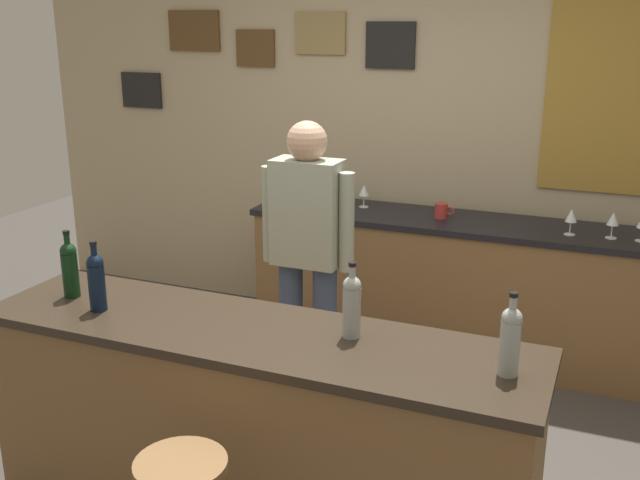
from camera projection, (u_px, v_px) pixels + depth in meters
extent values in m
plane|color=#423D38|center=(295.00, 473.00, 3.54)|extent=(10.00, 10.00, 0.00)
cube|color=tan|center=(418.00, 129.00, 4.93)|extent=(6.00, 0.06, 2.80)
cube|color=black|center=(142.00, 90.00, 5.65)|extent=(0.35, 0.02, 0.27)
cube|color=brown|center=(194.00, 31.00, 5.33)|extent=(0.42, 0.02, 0.29)
cube|color=brown|center=(255.00, 48.00, 5.18)|extent=(0.30, 0.02, 0.26)
cube|color=#997F4C|center=(320.00, 33.00, 4.97)|extent=(0.36, 0.02, 0.28)
cube|color=black|center=(390.00, 45.00, 4.80)|extent=(0.34, 0.02, 0.30)
cube|color=#A87F33|center=(630.00, 65.00, 4.29)|extent=(0.93, 0.02, 1.54)
cube|color=brown|center=(255.00, 435.00, 3.06)|extent=(2.29, 0.57, 0.88)
cube|color=#2D2319|center=(252.00, 334.00, 2.93)|extent=(2.33, 0.60, 0.04)
cube|color=brown|center=(457.00, 290.00, 4.72)|extent=(2.65, 0.53, 0.86)
cube|color=black|center=(461.00, 223.00, 4.59)|extent=(2.70, 0.56, 0.04)
cylinder|color=#384766|center=(325.00, 340.00, 3.99)|extent=(0.13, 0.13, 0.86)
cylinder|color=#384766|center=(291.00, 334.00, 4.06)|extent=(0.13, 0.13, 0.86)
cube|color=#9EA38E|center=(307.00, 213.00, 3.82)|extent=(0.36, 0.20, 0.56)
sphere|color=tan|center=(307.00, 141.00, 3.71)|extent=(0.21, 0.21, 0.21)
cylinder|color=#9EA38E|center=(347.00, 222.00, 3.74)|extent=(0.08, 0.08, 0.52)
cylinder|color=#9EA38E|center=(270.00, 214.00, 3.91)|extent=(0.08, 0.08, 0.52)
cylinder|color=brown|center=(181.00, 466.00, 2.47)|extent=(0.32, 0.32, 0.03)
cylinder|color=black|center=(71.00, 275.00, 3.24)|extent=(0.07, 0.07, 0.20)
sphere|color=black|center=(68.00, 251.00, 3.21)|extent=(0.07, 0.07, 0.07)
cylinder|color=black|center=(67.00, 244.00, 3.20)|extent=(0.03, 0.03, 0.09)
cylinder|color=black|center=(66.00, 232.00, 3.18)|extent=(0.03, 0.03, 0.02)
cylinder|color=black|center=(97.00, 288.00, 3.09)|extent=(0.07, 0.07, 0.20)
sphere|color=black|center=(95.00, 263.00, 3.06)|extent=(0.07, 0.07, 0.07)
cylinder|color=black|center=(94.00, 255.00, 3.05)|extent=(0.03, 0.03, 0.09)
cylinder|color=black|center=(93.00, 243.00, 3.03)|extent=(0.03, 0.03, 0.02)
cylinder|color=#999E99|center=(352.00, 313.00, 2.83)|extent=(0.07, 0.07, 0.20)
sphere|color=#999E99|center=(352.00, 285.00, 2.79)|extent=(0.07, 0.07, 0.07)
cylinder|color=#999E99|center=(352.00, 277.00, 2.79)|extent=(0.03, 0.03, 0.09)
cylinder|color=black|center=(352.00, 264.00, 2.77)|extent=(0.03, 0.03, 0.02)
cylinder|color=#999E99|center=(509.00, 348.00, 2.52)|extent=(0.07, 0.07, 0.20)
sphere|color=#999E99|center=(512.00, 318.00, 2.49)|extent=(0.07, 0.07, 0.07)
cylinder|color=#999E99|center=(513.00, 309.00, 2.48)|extent=(0.03, 0.03, 0.09)
cylinder|color=black|center=(514.00, 295.00, 2.46)|extent=(0.03, 0.03, 0.02)
cylinder|color=silver|center=(364.00, 207.00, 4.90)|extent=(0.06, 0.06, 0.00)
cylinder|color=silver|center=(364.00, 201.00, 4.89)|extent=(0.01, 0.01, 0.07)
cone|color=silver|center=(364.00, 190.00, 4.87)|extent=(0.07, 0.07, 0.08)
cylinder|color=silver|center=(569.00, 234.00, 4.27)|extent=(0.06, 0.06, 0.00)
cylinder|color=silver|center=(570.00, 228.00, 4.26)|extent=(0.01, 0.01, 0.07)
cone|color=silver|center=(571.00, 215.00, 4.24)|extent=(0.07, 0.07, 0.08)
cylinder|color=silver|center=(611.00, 238.00, 4.20)|extent=(0.06, 0.06, 0.00)
cylinder|color=silver|center=(612.00, 231.00, 4.19)|extent=(0.01, 0.01, 0.07)
cone|color=silver|center=(613.00, 219.00, 4.17)|extent=(0.07, 0.07, 0.08)
cylinder|color=#B2332D|center=(441.00, 211.00, 4.62)|extent=(0.08, 0.08, 0.09)
torus|color=#B2332D|center=(450.00, 211.00, 4.60)|extent=(0.06, 0.01, 0.06)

